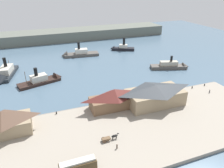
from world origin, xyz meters
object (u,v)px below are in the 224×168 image
mooring_post_east (192,87)px  ferry_moored_west (45,79)px  pedestrian_near_west_shed (210,91)px  ferry_approaching_east (77,54)px  ferry_moored_east (172,66)px  ferry_shed_east_terminal (155,94)px  ferry_approaching_west (5,74)px  ferry_shed_customs_shed (3,122)px  ferry_shed_west_terminal (114,98)px  mooring_post_center_east (205,85)px  horse_cart (110,138)px  ferry_near_quay (121,48)px  mooring_post_center_west (56,113)px  street_tram (78,166)px  pedestrian_by_tram (117,146)px

mooring_post_east → ferry_moored_west: bearing=151.8°
pedestrian_near_west_shed → mooring_post_east: bearing=123.4°
ferry_approaching_east → ferry_moored_west: size_ratio=1.12×
mooring_post_east → ferry_moored_east: size_ratio=0.04×
ferry_shed_east_terminal → ferry_moored_east: 44.83m
mooring_post_east → ferry_approaching_west: size_ratio=0.04×
ferry_moored_west → mooring_post_east: bearing=-28.2°
ferry_shed_east_terminal → mooring_post_east: bearing=14.1°
ferry_shed_customs_shed → ferry_moored_east: 90.01m
ferry_approaching_west → ferry_moored_east: size_ratio=1.05×
ferry_shed_west_terminal → mooring_post_center_east: 45.88m
ferry_shed_west_terminal → horse_cart: ferry_shed_west_terminal is taller
pedestrian_near_west_shed → mooring_post_east: (-4.08, 6.20, -0.25)m
mooring_post_center_east → ferry_moored_west: size_ratio=0.04×
ferry_approaching_west → ferry_near_quay: (74.64, 24.00, -0.03)m
mooring_post_east → ferry_moored_east: (7.99, 26.36, -0.20)m
ferry_shed_customs_shed → mooring_post_center_west: 17.53m
mooring_post_east → ferry_moored_west: (-61.40, 32.87, -0.27)m
ferry_approaching_east → ferry_near_quay: (32.99, 2.45, 0.19)m
pedestrian_near_west_shed → ferry_moored_west: bearing=149.2°
mooring_post_center_west → ferry_moored_east: 72.78m
mooring_post_center_east → street_tram: bearing=-156.2°
ferry_shed_west_terminal → ferry_approaching_west: size_ratio=0.80×
horse_cart → ferry_moored_east: size_ratio=0.25×
ferry_shed_customs_shed → ferry_moored_west: size_ratio=0.73×
pedestrian_by_tram → mooring_post_center_east: pedestrian_by_tram is taller
pedestrian_by_tram → ferry_near_quay: bearing=66.5°
ferry_shed_west_terminal → ferry_near_quay: (33.35, 72.62, -3.48)m
mooring_post_center_west → ferry_approaching_east: 70.48m
horse_cart → ferry_moored_west: (-14.64, 52.61, -0.75)m
ferry_shed_east_terminal → pedestrian_near_west_shed: ferry_shed_east_terminal is taller
horse_cart → mooring_post_center_west: 24.03m
ferry_shed_west_terminal → ferry_shed_customs_shed: bearing=-177.0°
ferry_shed_customs_shed → horse_cart: size_ratio=2.96×
ferry_shed_customs_shed → street_tram: size_ratio=1.80×
ferry_shed_customs_shed → mooring_post_center_east: (83.37, 4.76, -3.42)m
mooring_post_center_west → mooring_post_east: bearing=-0.3°
ferry_shed_east_terminal → pedestrian_by_tram: 29.42m
pedestrian_by_tram → mooring_post_east: pedestrian_by_tram is taller
street_tram → ferry_moored_east: (66.26, 55.11, -2.26)m
ferry_shed_customs_shed → horse_cart: 33.33m
ferry_shed_west_terminal → ferry_near_quay: bearing=65.3°
horse_cart → pedestrian_by_tram: bearing=-79.6°
ferry_approaching_east → ferry_moored_east: 61.88m
mooring_post_east → ferry_moored_west: ferry_moored_west is taller
pedestrian_by_tram → ferry_moored_west: (-15.38, 56.69, -0.55)m
pedestrian_by_tram → ferry_near_quay: 102.13m
street_tram → mooring_post_east: (58.27, 28.75, -2.06)m
street_tram → horse_cart: 14.70m
ferry_moored_east → ferry_moored_west: ferry_moored_west is taller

